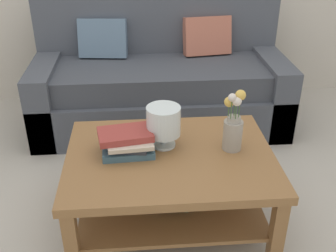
% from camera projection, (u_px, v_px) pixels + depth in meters
% --- Properties ---
extents(ground_plane, '(10.00, 10.00, 0.00)m').
position_uv_depth(ground_plane, '(162.00, 188.00, 2.81)').
color(ground_plane, '#B7B2A8').
extents(couch, '(2.08, 0.90, 1.06)m').
position_uv_depth(couch, '(160.00, 82.00, 3.52)').
color(couch, '#474C56').
rests_on(couch, ground).
extents(coffee_table, '(1.18, 0.88, 0.47)m').
position_uv_depth(coffee_table, '(170.00, 173.00, 2.38)').
color(coffee_table, olive).
rests_on(coffee_table, ground).
extents(book_stack_main, '(0.33, 0.26, 0.13)m').
position_uv_depth(book_stack_main, '(128.00, 142.00, 2.31)').
color(book_stack_main, '#3D6075').
rests_on(book_stack_main, coffee_table).
extents(glass_hurricane_vase, '(0.20, 0.20, 0.25)m').
position_uv_depth(glass_hurricane_vase, '(163.00, 122.00, 2.32)').
color(glass_hurricane_vase, silver).
rests_on(glass_hurricane_vase, coffee_table).
extents(flower_pitcher, '(0.11, 0.11, 0.37)m').
position_uv_depth(flower_pitcher, '(233.00, 126.00, 2.30)').
color(flower_pitcher, '#9E998E').
rests_on(flower_pitcher, coffee_table).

